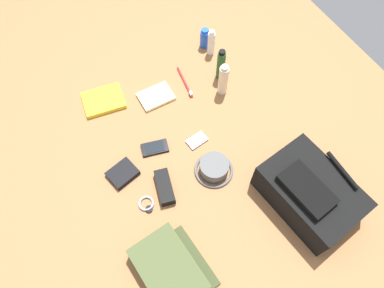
% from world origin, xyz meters
% --- Properties ---
extents(ground_plane, '(2.64, 2.02, 0.02)m').
position_xyz_m(ground_plane, '(0.00, 0.00, -0.01)').
color(ground_plane, '#936139').
rests_on(ground_plane, ground).
extents(backpack, '(0.39, 0.29, 0.17)m').
position_xyz_m(backpack, '(0.40, 0.28, 0.07)').
color(backpack, black).
rests_on(backpack, ground_plane).
extents(toiletry_pouch, '(0.28, 0.24, 0.08)m').
position_xyz_m(toiletry_pouch, '(0.39, -0.30, 0.04)').
color(toiletry_pouch, '#47512D').
rests_on(toiletry_pouch, ground_plane).
extents(bucket_hat, '(0.16, 0.16, 0.06)m').
position_xyz_m(bucket_hat, '(0.13, 0.03, 0.03)').
color(bucket_hat, '#5B5B5B').
rests_on(bucket_hat, ground_plane).
extents(deodorant_spray, '(0.05, 0.05, 0.11)m').
position_xyz_m(deodorant_spray, '(-0.48, 0.33, 0.05)').
color(deodorant_spray, blue).
rests_on(deodorant_spray, ground_plane).
extents(toothpaste_tube, '(0.03, 0.03, 0.14)m').
position_xyz_m(toothpaste_tube, '(-0.43, 0.34, 0.07)').
color(toothpaste_tube, white).
rests_on(toothpaste_tube, ground_plane).
extents(shampoo_bottle, '(0.04, 0.04, 0.17)m').
position_xyz_m(shampoo_bottle, '(-0.28, 0.30, 0.08)').
color(shampoo_bottle, '#19471E').
rests_on(shampoo_bottle, ground_plane).
extents(lotion_bottle, '(0.04, 0.04, 0.17)m').
position_xyz_m(lotion_bottle, '(-0.20, 0.26, 0.08)').
color(lotion_bottle, beige).
rests_on(lotion_bottle, ground_plane).
extents(paperback_novel, '(0.16, 0.19, 0.02)m').
position_xyz_m(paperback_novel, '(-0.40, -0.24, 0.01)').
color(paperback_novel, yellow).
rests_on(paperback_novel, ground_plane).
extents(cell_phone, '(0.08, 0.12, 0.01)m').
position_xyz_m(cell_phone, '(-0.07, -0.14, 0.01)').
color(cell_phone, black).
rests_on(cell_phone, ground_plane).
extents(media_player, '(0.06, 0.09, 0.01)m').
position_xyz_m(media_player, '(-0.02, 0.03, 0.01)').
color(media_player, '#B7B7BC').
rests_on(media_player, ground_plane).
extents(wristwatch, '(0.07, 0.06, 0.01)m').
position_xyz_m(wristwatch, '(0.13, -0.27, 0.01)').
color(wristwatch, '#99999E').
rests_on(wristwatch, ground_plane).
extents(toothbrush, '(0.19, 0.03, 0.02)m').
position_xyz_m(toothbrush, '(-0.31, 0.13, 0.01)').
color(toothbrush, red).
rests_on(toothbrush, ground_plane).
extents(wallet, '(0.11, 0.13, 0.02)m').
position_xyz_m(wallet, '(-0.03, -0.30, 0.01)').
color(wallet, black).
rests_on(wallet, ground_plane).
extents(notepad, '(0.11, 0.15, 0.02)m').
position_xyz_m(notepad, '(-0.31, -0.02, 0.01)').
color(notepad, beige).
rests_on(notepad, ground_plane).
extents(sunglasses_case, '(0.15, 0.09, 0.04)m').
position_xyz_m(sunglasses_case, '(0.11, -0.18, 0.02)').
color(sunglasses_case, black).
rests_on(sunglasses_case, ground_plane).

